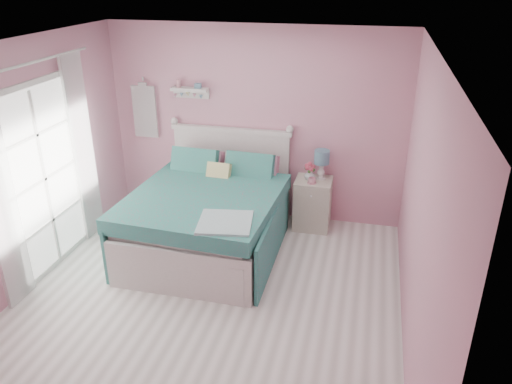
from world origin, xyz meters
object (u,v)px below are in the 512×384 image
at_px(table_lamp, 322,159).
at_px(vase, 309,175).
at_px(bed, 209,217).
at_px(teacup, 312,180).
at_px(nightstand, 313,203).

xyz_separation_m(table_lamp, vase, (-0.14, -0.06, -0.20)).
relative_size(bed, teacup, 23.01).
bearing_deg(bed, table_lamp, 38.61).
height_order(nightstand, teacup, teacup).
xyz_separation_m(table_lamp, teacup, (-0.09, -0.17, -0.24)).
xyz_separation_m(nightstand, table_lamp, (0.08, 0.07, 0.62)).
bearing_deg(vase, teacup, -66.68).
bearing_deg(vase, nightstand, -0.96).
bearing_deg(table_lamp, teacup, -118.43).
bearing_deg(table_lamp, bed, -144.54).
relative_size(table_lamp, teacup, 4.13).
height_order(bed, teacup, bed).
bearing_deg(table_lamp, nightstand, -141.02).
xyz_separation_m(vase, teacup, (0.05, -0.11, -0.03)).
distance_m(bed, nightstand, 1.44).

